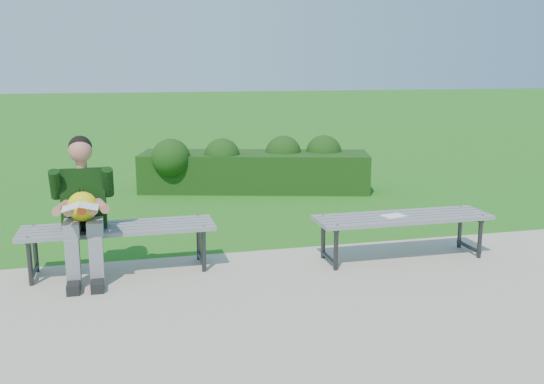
% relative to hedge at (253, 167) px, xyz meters
% --- Properties ---
extents(ground, '(80.00, 80.00, 0.00)m').
position_rel_hedge_xyz_m(ground, '(-0.69, -3.24, -0.38)').
color(ground, '#3C7B23').
rests_on(ground, ground).
extents(walkway, '(30.00, 3.50, 0.02)m').
position_rel_hedge_xyz_m(walkway, '(-0.69, -4.99, -0.37)').
color(walkway, '#BBAD9D').
rests_on(walkway, ground).
extents(hedge, '(3.70, 1.82, 0.87)m').
position_rel_hedge_xyz_m(hedge, '(0.00, 0.00, 0.00)').
color(hedge, '#0E3A12').
rests_on(hedge, ground).
extents(bench_left, '(1.80, 0.50, 0.46)m').
position_rel_hedge_xyz_m(bench_left, '(-2.09, -3.57, 0.04)').
color(bench_left, gray).
rests_on(bench_left, walkway).
extents(bench_right, '(1.80, 0.50, 0.46)m').
position_rel_hedge_xyz_m(bench_right, '(0.71, -3.83, 0.04)').
color(bench_right, gray).
rests_on(bench_right, walkway).
extents(seated_boy, '(0.56, 0.76, 1.31)m').
position_rel_hedge_xyz_m(seated_boy, '(-2.39, -3.66, 0.34)').
color(seated_boy, slate).
rests_on(seated_boy, walkway).
extents(paper_sheet, '(0.25, 0.21, 0.01)m').
position_rel_hedge_xyz_m(paper_sheet, '(0.61, -3.83, 0.10)').
color(paper_sheet, white).
rests_on(paper_sheet, bench_right).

